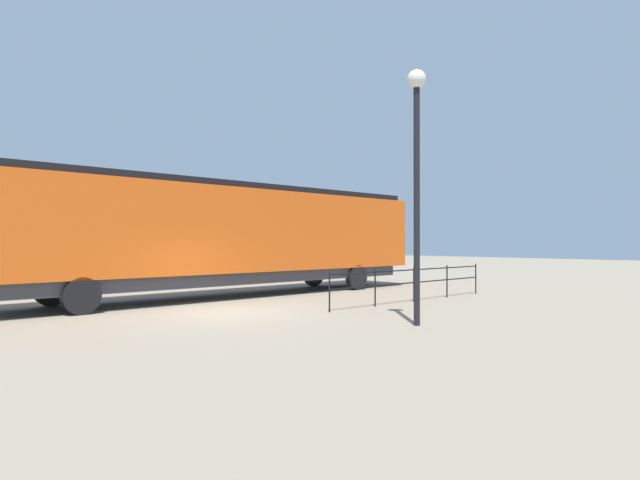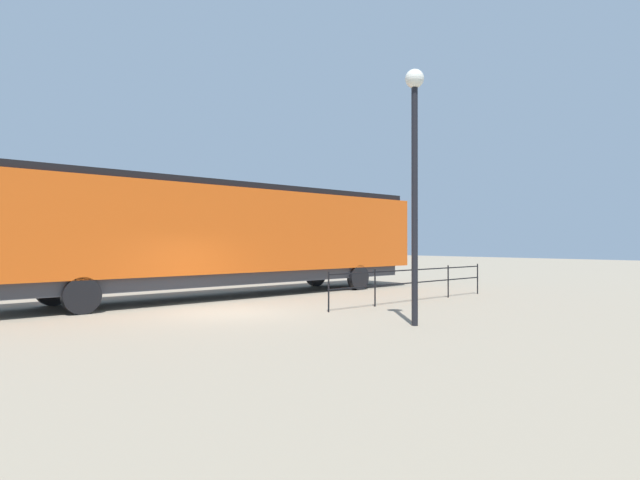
# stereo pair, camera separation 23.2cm
# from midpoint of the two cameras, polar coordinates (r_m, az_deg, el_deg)

# --- Properties ---
(ground_plane) EXTENTS (120.00, 120.00, 0.00)m
(ground_plane) POSITION_cam_midpoint_polar(r_m,az_deg,el_deg) (16.15, -10.41, -7.77)
(ground_plane) COLOR gray
(locomotive) EXTENTS (3.13, 18.41, 4.36)m
(locomotive) POSITION_cam_midpoint_polar(r_m,az_deg,el_deg) (21.02, -9.23, 0.63)
(locomotive) COLOR #D15114
(locomotive) RESTS_ON ground_plane
(lamp_post) EXTENTS (0.48, 0.48, 6.51)m
(lamp_post) POSITION_cam_midpoint_polar(r_m,az_deg,el_deg) (13.74, 9.96, 9.31)
(lamp_post) COLOR black
(lamp_post) RESTS_ON ground_plane
(platform_fence) EXTENTS (0.05, 8.44, 1.23)m
(platform_fence) POSITION_cam_midpoint_polar(r_m,az_deg,el_deg) (19.06, 9.79, -4.20)
(platform_fence) COLOR black
(platform_fence) RESTS_ON ground_plane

